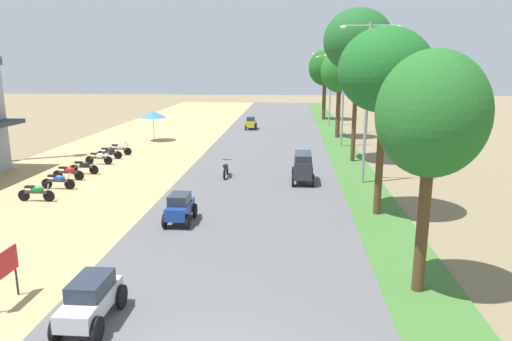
{
  "coord_description": "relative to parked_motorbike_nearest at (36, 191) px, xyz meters",
  "views": [
    {
      "loc": [
        1.81,
        -8.03,
        6.53
      ],
      "look_at": [
        0.12,
        14.28,
        1.35
      ],
      "focal_mm": 32.68,
      "sensor_mm": 36.0,
      "label": 1
    }
  ],
  "objects": [
    {
      "name": "parked_motorbike_fifth",
      "position": [
        -0.37,
        8.28,
        0.0
      ],
      "size": [
        1.8,
        0.54,
        0.94
      ],
      "color": "black",
      "rests_on": "dirt_shoulder"
    },
    {
      "name": "parked_motorbike_fourth",
      "position": [
        -0.17,
        5.59,
        0.0
      ],
      "size": [
        1.8,
        0.54,
        0.94
      ],
      "color": "black",
      "rests_on": "dirt_shoulder"
    },
    {
      "name": "parked_motorbike_second",
      "position": [
        -0.04,
        2.22,
        0.0
      ],
      "size": [
        1.8,
        0.54,
        0.94
      ],
      "color": "black",
      "rests_on": "dirt_shoulder"
    },
    {
      "name": "parked_motorbike_seventh",
      "position": [
        -0.2,
        11.51,
        0.0
      ],
      "size": [
        1.8,
        0.54,
        0.94
      ],
      "color": "black",
      "rests_on": "dirt_shoulder"
    },
    {
      "name": "car_hatchback_yellow",
      "position": [
        8.06,
        25.44,
        0.19
      ],
      "size": [
        1.04,
        2.0,
        1.23
      ],
      "color": "gold",
      "rests_on": "road_strip"
    },
    {
      "name": "parked_motorbike_third",
      "position": [
        -0.41,
        4.13,
        0.0
      ],
      "size": [
        1.8,
        0.54,
        0.94
      ],
      "color": "black",
      "rests_on": "dirt_shoulder"
    },
    {
      "name": "median_tree_fourth",
      "position": [
        16.16,
        21.01,
        5.26
      ],
      "size": [
        3.27,
        3.27,
        7.69
      ],
      "color": "#4C351E",
      "rests_on": "median_strip"
    },
    {
      "name": "streetlamp_farthest",
      "position": [
        16.04,
        39.4,
        4.0
      ],
      "size": [
        3.16,
        0.2,
        7.8
      ],
      "color": "gray",
      "rests_on": "median_strip"
    },
    {
      "name": "streetlamp_mid",
      "position": [
        16.04,
        16.45,
        3.73
      ],
      "size": [
        3.16,
        0.2,
        7.26
      ],
      "color": "gray",
      "rests_on": "median_strip"
    },
    {
      "name": "parked_motorbike_sixth",
      "position": [
        -0.4,
        10.11,
        0.0
      ],
      "size": [
        1.8,
        0.54,
        0.94
      ],
      "color": "black",
      "rests_on": "dirt_shoulder"
    },
    {
      "name": "streetlamp_near",
      "position": [
        16.04,
        4.86,
        4.36
      ],
      "size": [
        3.16,
        0.2,
        8.49
      ],
      "color": "gray",
      "rests_on": "median_strip"
    },
    {
      "name": "vendor_umbrella",
      "position": [
        0.45,
        17.88,
        1.75
      ],
      "size": [
        2.2,
        2.2,
        2.52
      ],
      "color": "#99999E",
      "rests_on": "dirt_shoulder"
    },
    {
      "name": "car_sedan_silver",
      "position": [
        7.09,
        -10.17,
        0.19
      ],
      "size": [
        1.1,
        2.26,
        1.19
      ],
      "color": "#B7BCC1",
      "rests_on": "road_strip"
    },
    {
      "name": "median_tree_fifth",
      "position": [
        15.81,
        34.5,
        5.39
      ],
      "size": [
        3.75,
        3.75,
        7.99
      ],
      "color": "#4C351E",
      "rests_on": "median_strip"
    },
    {
      "name": "motorbike_ahead_second",
      "position": [
        8.33,
        5.54,
        0.02
      ],
      "size": [
        0.54,
        1.8,
        0.94
      ],
      "color": "black",
      "rests_on": "road_strip"
    },
    {
      "name": "median_tree_nearest",
      "position": [
        15.82,
        -7.71,
        4.59
      ],
      "size": [
        3.0,
        3.0,
        6.85
      ],
      "color": "#4C351E",
      "rests_on": "median_strip"
    },
    {
      "name": "parked_motorbike_nearest",
      "position": [
        0.0,
        0.0,
        0.0
      ],
      "size": [
        1.8,
        0.54,
        0.94
      ],
      "color": "black",
      "rests_on": "dirt_shoulder"
    },
    {
      "name": "streetlamp_far",
      "position": [
        16.04,
        29.01,
        3.73
      ],
      "size": [
        3.16,
        0.2,
        7.28
      ],
      "color": "gray",
      "rests_on": "median_strip"
    },
    {
      "name": "median_tree_third",
      "position": [
        16.22,
        10.73,
        7.34
      ],
      "size": [
        4.4,
        4.4,
        9.89
      ],
      "color": "#4C351E",
      "rests_on": "median_strip"
    },
    {
      "name": "utility_pole_near",
      "position": [
        19.22,
        24.51,
        4.44
      ],
      "size": [
        1.8,
        0.2,
        9.61
      ],
      "color": "brown",
      "rests_on": "ground"
    },
    {
      "name": "median_tree_second",
      "position": [
        15.87,
        -0.62,
        5.65
      ],
      "size": [
        3.86,
        3.86,
        7.95
      ],
      "color": "#4C351E",
      "rests_on": "median_strip"
    },
    {
      "name": "car_hatchback_blue",
      "position": [
        7.55,
        -2.5,
        0.19
      ],
      "size": [
        1.04,
        2.0,
        1.23
      ],
      "color": "navy",
      "rests_on": "road_strip"
    },
    {
      "name": "car_van_charcoal",
      "position": [
        12.73,
        4.53,
        0.47
      ],
      "size": [
        1.19,
        2.41,
        1.67
      ],
      "color": "#282D33",
      "rests_on": "road_strip"
    },
    {
      "name": "street_signboard",
      "position": [
        4.35,
        -9.38,
        0.55
      ],
      "size": [
        0.06,
        1.3,
        1.5
      ],
      "color": "#262628",
      "rests_on": "dirt_shoulder"
    }
  ]
}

